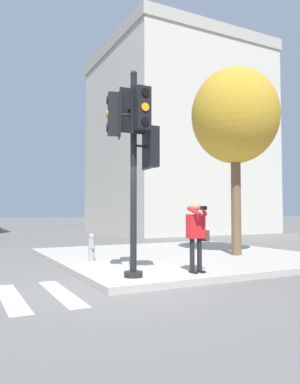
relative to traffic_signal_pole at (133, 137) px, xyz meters
The scene contains 7 objects.
ground_plane 3.19m from the traffic_signal_pole, 139.81° to the right, with size 160.00×160.00×0.00m, color slate.
sidewalk_corner 5.41m from the traffic_signal_pole, 45.54° to the left, with size 8.00×8.00×0.15m.
traffic_signal_pole is the anchor object (origin of this frame).
person_photographer 2.56m from the traffic_signal_pole, ahead, with size 0.58×0.54×1.59m.
street_tree 5.23m from the traffic_signal_pole, 24.37° to the left, with size 2.82×2.82×6.04m.
fire_hydrant 3.88m from the traffic_signal_pole, 89.57° to the left, with size 0.18×0.24×0.77m.
building_right 20.93m from the traffic_signal_pole, 56.42° to the left, with size 10.96×11.31×13.76m.
Camera 1 is at (-2.98, -6.99, 1.56)m, focal length 35.00 mm.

